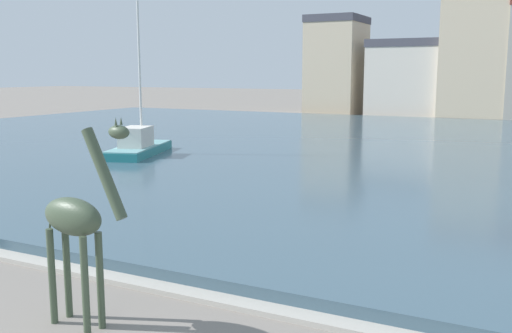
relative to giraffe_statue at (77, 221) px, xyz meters
name	(u,v)px	position (x,y,z in m)	size (l,w,h in m)	color
harbor_water	(420,151)	(0.99, 26.72, -1.88)	(81.64, 48.53, 0.40)	#3D5666
quay_edge_coping	(190,294)	(0.99, 2.20, -2.01)	(81.64, 0.50, 0.12)	#ADA89E
giraffe_statue	(77,221)	(0.00, 0.00, 0.00)	(2.33, 0.70, 4.06)	#3D4C38
sailboat_teal	(142,149)	(-12.22, 17.43, -1.43)	(3.78, 6.91, 8.55)	teal
townhouse_corner_house	(337,66)	(-14.29, 55.43, 3.44)	(5.71, 6.92, 11.00)	#C6B293
townhouse_tall_gabled	(414,79)	(-5.60, 55.33, 2.04)	(9.07, 6.96, 8.21)	beige
townhouse_narrow_midrow	(489,57)	(1.93, 54.03, 4.21)	(8.96, 6.13, 12.54)	#C6B293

